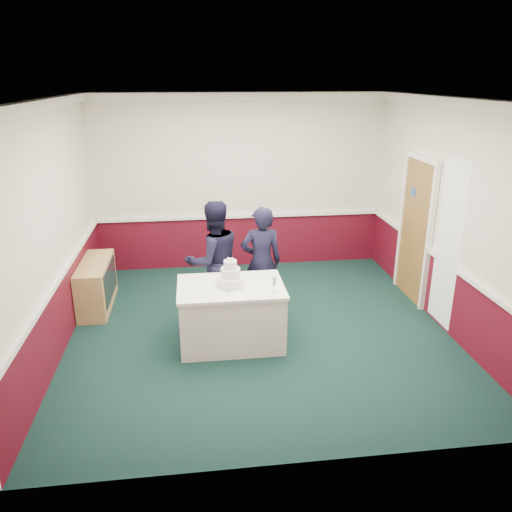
{
  "coord_description": "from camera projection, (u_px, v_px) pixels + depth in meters",
  "views": [
    {
      "loc": [
        -0.81,
        -5.97,
        3.24
      ],
      "look_at": [
        -0.06,
        -0.1,
        1.1
      ],
      "focal_mm": 35.0,
      "sensor_mm": 36.0,
      "label": 1
    }
  ],
  "objects": [
    {
      "name": "ground",
      "position": [
        259.0,
        329.0,
        6.77
      ],
      "size": [
        5.0,
        5.0,
        0.0
      ],
      "primitive_type": "plane",
      "color": "#14302C",
      "rests_on": "ground"
    },
    {
      "name": "room_shell",
      "position": [
        259.0,
        177.0,
        6.68
      ],
      "size": [
        5.0,
        5.0,
        3.0
      ],
      "color": "silver",
      "rests_on": "ground"
    },
    {
      "name": "sideboard",
      "position": [
        97.0,
        285.0,
        7.32
      ],
      "size": [
        0.41,
        1.2,
        0.7
      ],
      "color": "#A67F50",
      "rests_on": "ground"
    },
    {
      "name": "cake_table",
      "position": [
        231.0,
        314.0,
        6.32
      ],
      "size": [
        1.32,
        0.92,
        0.79
      ],
      "color": "white",
      "rests_on": "ground"
    },
    {
      "name": "wedding_cake",
      "position": [
        230.0,
        277.0,
        6.15
      ],
      "size": [
        0.35,
        0.35,
        0.36
      ],
      "color": "white",
      "rests_on": "cake_table"
    },
    {
      "name": "cake_knife",
      "position": [
        229.0,
        292.0,
        6.0
      ],
      "size": [
        0.08,
        0.21,
        0.0
      ],
      "primitive_type": "cube",
      "rotation": [
        0.0,
        0.0,
        -0.3
      ],
      "color": "silver",
      "rests_on": "cake_table"
    },
    {
      "name": "champagne_flute",
      "position": [
        274.0,
        282.0,
        5.94
      ],
      "size": [
        0.05,
        0.05,
        0.21
      ],
      "color": "silver",
      "rests_on": "cake_table"
    },
    {
      "name": "person_man",
      "position": [
        214.0,
        261.0,
        6.85
      ],
      "size": [
        0.99,
        0.88,
        1.69
      ],
      "primitive_type": "imported",
      "rotation": [
        0.0,
        0.0,
        3.48
      ],
      "color": "black",
      "rests_on": "ground"
    },
    {
      "name": "person_woman",
      "position": [
        261.0,
        262.0,
        6.95
      ],
      "size": [
        0.6,
        0.41,
        1.59
      ],
      "primitive_type": "imported",
      "rotation": [
        0.0,
        0.0,
        3.19
      ],
      "color": "black",
      "rests_on": "ground"
    }
  ]
}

